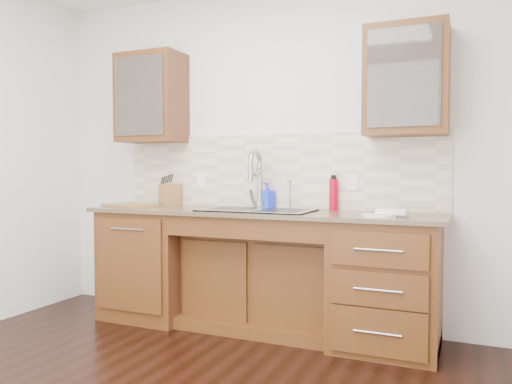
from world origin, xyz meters
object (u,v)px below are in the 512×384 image
at_px(water_bottle, 333,195).
at_px(soap_bottle, 267,195).
at_px(cutting_board, 130,205).
at_px(knife_block, 170,195).
at_px(plate, 380,215).

bearing_deg(water_bottle, soap_bottle, -177.97).
xyz_separation_m(soap_bottle, water_bottle, (0.53, 0.02, 0.02)).
bearing_deg(cutting_board, water_bottle, 10.18).
bearing_deg(knife_block, cutting_board, -112.24).
bearing_deg(water_bottle, knife_block, -177.71).
distance_m(water_bottle, knife_block, 1.42).
distance_m(soap_bottle, cutting_board, 1.17).
relative_size(plate, cutting_board, 0.55).
xyz_separation_m(knife_block, cutting_board, (-0.24, -0.24, -0.08)).
distance_m(water_bottle, plate, 0.56).
height_order(soap_bottle, cutting_board, soap_bottle).
relative_size(water_bottle, knife_block, 1.29).
height_order(soap_bottle, knife_block, soap_bottle).
bearing_deg(soap_bottle, water_bottle, 21.28).
bearing_deg(plate, water_bottle, 137.79).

